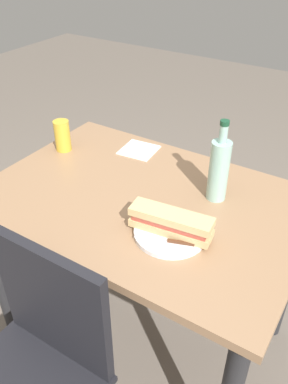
# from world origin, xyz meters

# --- Properties ---
(ground_plane) EXTENTS (8.00, 8.00, 0.00)m
(ground_plane) POSITION_xyz_m (0.00, 0.00, 0.00)
(ground_plane) COLOR #6B6056
(dining_table) EXTENTS (1.10, 0.75, 0.75)m
(dining_table) POSITION_xyz_m (0.00, 0.00, 0.62)
(dining_table) COLOR #997251
(dining_table) RESTS_ON ground
(chair_far) EXTENTS (0.40, 0.40, 0.87)m
(chair_far) POSITION_xyz_m (0.00, 0.57, 0.50)
(chair_far) COLOR black
(chair_far) RESTS_ON ground
(plate_near) EXTENTS (0.22, 0.22, 0.01)m
(plate_near) POSITION_xyz_m (-0.17, 0.12, 0.76)
(plate_near) COLOR white
(plate_near) RESTS_ON dining_table
(baguette_sandwich_near) EXTENTS (0.26, 0.10, 0.07)m
(baguette_sandwich_near) POSITION_xyz_m (-0.17, 0.12, 0.80)
(baguette_sandwich_near) COLOR #DBB77A
(baguette_sandwich_near) RESTS_ON plate_near
(knife_near) EXTENTS (0.17, 0.07, 0.01)m
(knife_near) POSITION_xyz_m (-0.19, 0.17, 0.77)
(knife_near) COLOR silver
(knife_near) RESTS_ON plate_near
(water_bottle) EXTENTS (0.07, 0.07, 0.29)m
(water_bottle) POSITION_xyz_m (-0.21, -0.13, 0.86)
(water_bottle) COLOR #99C6B7
(water_bottle) RESTS_ON dining_table
(beer_glass) EXTENTS (0.06, 0.06, 0.13)m
(beer_glass) POSITION_xyz_m (0.46, -0.11, 0.81)
(beer_glass) COLOR gold
(beer_glass) RESTS_ON dining_table
(paper_napkin) EXTENTS (0.15, 0.15, 0.00)m
(paper_napkin) POSITION_xyz_m (0.20, -0.27, 0.75)
(paper_napkin) COLOR white
(paper_napkin) RESTS_ON dining_table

